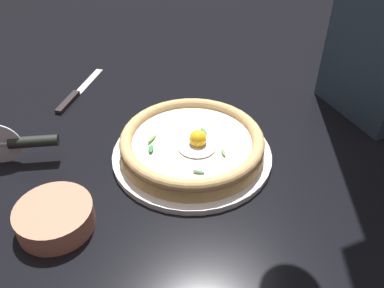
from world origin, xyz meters
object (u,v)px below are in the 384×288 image
pizza (192,143)px  side_bowl (55,217)px  pizza_cutter (21,142)px  table_knife (74,96)px

pizza → side_bowl: (-0.28, -0.05, -0.01)m
pizza_cutter → table_knife: pizza_cutter is taller
table_knife → side_bowl: bearing=-110.2°
pizza_cutter → table_knife: bearing=51.1°
pizza → table_knife: (-0.14, 0.34, -0.03)m
side_bowl → table_knife: 0.41m
pizza → table_knife: 0.36m
pizza_cutter → table_knife: size_ratio=0.87×
pizza_cutter → table_knife: 0.24m
pizza_cutter → pizza: bearing=-27.1°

